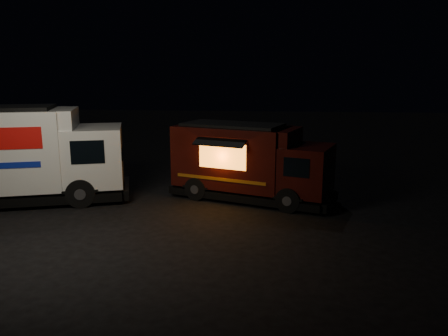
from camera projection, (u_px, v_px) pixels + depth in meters
ground at (161, 214)px, 14.51m from camera, size 80.00×80.00×0.00m
white_truck at (18, 155)px, 15.52m from camera, size 8.05×4.80×3.45m
red_truck at (252, 162)px, 15.93m from camera, size 6.36×4.03×2.78m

